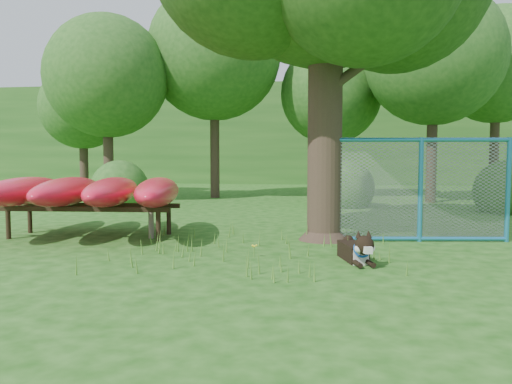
# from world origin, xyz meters

# --- Properties ---
(ground) EXTENTS (80.00, 80.00, 0.00)m
(ground) POSITION_xyz_m (0.00, 0.00, 0.00)
(ground) COLOR #174A0E
(ground) RESTS_ON ground
(wooden_post) EXTENTS (0.31, 0.15, 1.15)m
(wooden_post) POSITION_xyz_m (-2.02, 2.13, 0.61)
(wooden_post) COLOR #66594C
(wooden_post) RESTS_ON ground
(kayak_rack) EXTENTS (4.18, 3.71, 1.19)m
(kayak_rack) POSITION_xyz_m (-3.29, 2.15, 0.91)
(kayak_rack) COLOR black
(kayak_rack) RESTS_ON ground
(husky_dog) EXTENTS (0.54, 1.21, 0.54)m
(husky_dog) POSITION_xyz_m (1.86, 0.39, 0.19)
(husky_dog) COLOR black
(husky_dog) RESTS_ON ground
(fence_section) EXTENTS (3.34, 0.52, 3.27)m
(fence_section) POSITION_xyz_m (3.14, 2.48, 0.98)
(fence_section) COLOR teal
(fence_section) RESTS_ON ground
(wildflower_clump) EXTENTS (0.09, 0.09, 0.20)m
(wildflower_clump) POSITION_xyz_m (0.26, 0.58, 0.16)
(wildflower_clump) COLOR #50842B
(wildflower_clump) RESTS_ON ground
(bg_tree_a) EXTENTS (4.40, 4.40, 6.70)m
(bg_tree_a) POSITION_xyz_m (-6.50, 10.00, 4.48)
(bg_tree_a) COLOR #32241B
(bg_tree_a) RESTS_ON ground
(bg_tree_b) EXTENTS (5.20, 5.20, 8.22)m
(bg_tree_b) POSITION_xyz_m (-3.00, 12.00, 5.61)
(bg_tree_b) COLOR #32241B
(bg_tree_b) RESTS_ON ground
(bg_tree_c) EXTENTS (4.00, 4.00, 6.12)m
(bg_tree_c) POSITION_xyz_m (1.50, 13.00, 4.11)
(bg_tree_c) COLOR #32241B
(bg_tree_c) RESTS_ON ground
(bg_tree_d) EXTENTS (4.80, 4.80, 7.50)m
(bg_tree_d) POSITION_xyz_m (5.00, 11.00, 5.08)
(bg_tree_d) COLOR #32241B
(bg_tree_d) RESTS_ON ground
(bg_tree_e) EXTENTS (4.60, 4.60, 7.55)m
(bg_tree_e) POSITION_xyz_m (8.00, 14.00, 5.23)
(bg_tree_e) COLOR #32241B
(bg_tree_e) RESTS_ON ground
(bg_tree_f) EXTENTS (3.60, 3.60, 5.55)m
(bg_tree_f) POSITION_xyz_m (-9.00, 13.00, 3.73)
(bg_tree_f) COLOR #32241B
(bg_tree_f) RESTS_ON ground
(shrub_left) EXTENTS (1.80, 1.80, 1.80)m
(shrub_left) POSITION_xyz_m (-5.00, 7.50, 0.00)
(shrub_left) COLOR #24551B
(shrub_left) RESTS_ON ground
(shrub_right) EXTENTS (1.80, 1.80, 1.80)m
(shrub_right) POSITION_xyz_m (6.50, 8.00, 0.00)
(shrub_right) COLOR #24551B
(shrub_right) RESTS_ON ground
(shrub_mid) EXTENTS (1.80, 1.80, 1.80)m
(shrub_mid) POSITION_xyz_m (2.00, 9.00, 0.00)
(shrub_mid) COLOR #24551B
(shrub_mid) RESTS_ON ground
(wooded_hillside) EXTENTS (80.00, 12.00, 6.00)m
(wooded_hillside) POSITION_xyz_m (0.00, 28.00, 3.00)
(wooded_hillside) COLOR #24551B
(wooded_hillside) RESTS_ON ground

